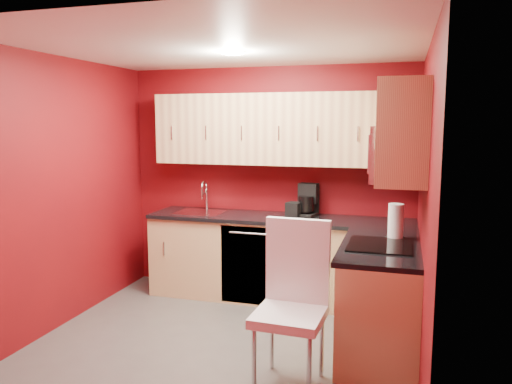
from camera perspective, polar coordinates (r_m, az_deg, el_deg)
The scene contains 21 objects.
floor at distance 4.52m, azimuth -3.76°, elevation -16.86°, with size 3.20×3.20×0.00m, color #4E4C49.
ceiling at distance 4.15m, azimuth -4.09°, elevation 16.28°, with size 3.20×3.20×0.00m, color white.
wall_back at distance 5.57m, azimuth 1.46°, elevation 1.29°, with size 3.20×3.20×0.00m, color maroon.
wall_front at distance 2.83m, azimuth -14.63°, elevation -5.56°, with size 3.20×3.20×0.00m, color maroon.
wall_left at distance 4.94m, azimuth -21.58°, elevation -0.13°, with size 3.00×3.00×0.00m, color maroon.
wall_right at distance 3.90m, azimuth 18.68°, elevation -2.02°, with size 3.00×3.00×0.00m, color maroon.
base_cabinets_back at distance 5.40m, azimuth 2.66°, elevation -7.77°, with size 2.80×0.60×0.87m, color tan.
base_cabinets_right at distance 4.35m, azimuth 14.04°, elevation -11.93°, with size 0.60×1.30×0.87m, color tan.
countertop_back at distance 5.28m, azimuth 2.66°, elevation -3.05°, with size 2.80×0.63×0.04m, color black.
countertop_right at distance 4.21m, azimuth 14.04°, elevation -6.14°, with size 0.63×1.27×0.04m, color black.
upper_cabinets_back at distance 5.32m, azimuth 3.09°, elevation 7.17°, with size 2.80×0.35×0.75m, color tan.
upper_cabinets_right at distance 4.29m, azimuth 16.50°, elevation 7.50°, with size 0.35×1.55×0.75m.
microwave at distance 4.05m, azimuth 15.92°, elevation 4.29°, with size 0.42×0.76×0.42m.
cooktop at distance 4.17m, azimuth 13.96°, elevation -5.92°, with size 0.50×0.55×0.01m, color black.
sink at distance 5.57m, azimuth -6.33°, elevation -1.95°, with size 0.52×0.42×0.35m.
dishwasher_front at distance 5.19m, azimuth -0.82°, elevation -8.40°, with size 0.60×0.02×0.82m, color black.
downlight at distance 4.43m, azimuth -2.67°, elevation 15.57°, with size 0.20×0.20×0.01m, color white.
coffee_maker at distance 5.31m, azimuth 5.75°, elevation -0.93°, with size 0.21×0.27×0.34m, color black, non-canonical shape.
napkin_holder at distance 5.26m, azimuth 4.36°, elevation -2.03°, with size 0.14×0.14×0.16m, color black, non-canonical shape.
paper_towel at distance 4.42m, azimuth 15.68°, elevation -3.26°, with size 0.17×0.17×0.30m, color silver, non-canonical shape.
dining_chair at distance 3.65m, azimuth 3.86°, elevation -12.95°, with size 0.48×0.51×1.19m, color silver, non-canonical shape.
Camera 1 is at (1.44, -3.85, 1.90)m, focal length 35.00 mm.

